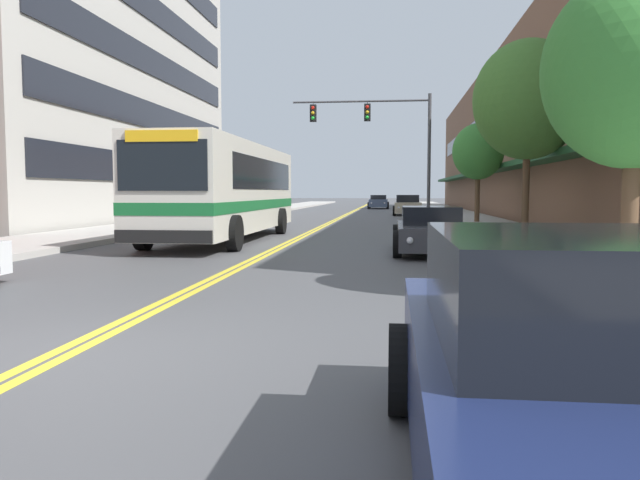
{
  "coord_description": "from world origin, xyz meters",
  "views": [
    {
      "loc": [
        3.29,
        -5.84,
        1.62
      ],
      "look_at": [
        -0.45,
        26.22,
        -0.87
      ],
      "focal_mm": 35.0,
      "sensor_mm": 36.0,
      "label": 1
    }
  ],
  "objects_px": {
    "car_champagne_parked_right_mid": "(407,206)",
    "car_slate_blue_moving_lead": "(378,202)",
    "street_tree_right_mid": "(528,100)",
    "city_bus": "(227,187)",
    "street_tree_right_near": "(635,70)",
    "traffic_signal_mast": "(382,131)",
    "fire_hydrant": "(525,244)",
    "street_tree_right_far": "(478,152)",
    "car_navy_parked_right_foreground": "(597,392)",
    "car_charcoal_parked_left_mid": "(241,213)",
    "car_dark_grey_parked_right_far": "(431,231)"
  },
  "relations": [
    {
      "from": "street_tree_right_mid",
      "to": "car_champagne_parked_right_mid",
      "type": "bearing_deg",
      "value": 97.93
    },
    {
      "from": "car_navy_parked_right_foreground",
      "to": "street_tree_right_mid",
      "type": "xyz_separation_m",
      "value": [
        3.29,
        17.81,
        3.91
      ]
    },
    {
      "from": "car_charcoal_parked_left_mid",
      "to": "car_navy_parked_right_foreground",
      "type": "distance_m",
      "value": 29.11
    },
    {
      "from": "street_tree_right_mid",
      "to": "fire_hydrant",
      "type": "distance_m",
      "value": 9.11
    },
    {
      "from": "car_charcoal_parked_left_mid",
      "to": "street_tree_right_near",
      "type": "xyz_separation_m",
      "value": [
        11.1,
        -21.23,
        2.82
      ]
    },
    {
      "from": "street_tree_right_far",
      "to": "car_dark_grey_parked_right_far",
      "type": "bearing_deg",
      "value": -102.14
    },
    {
      "from": "car_charcoal_parked_left_mid",
      "to": "car_navy_parked_right_foreground",
      "type": "height_order",
      "value": "car_navy_parked_right_foreground"
    },
    {
      "from": "car_navy_parked_right_foreground",
      "to": "car_slate_blue_moving_lead",
      "type": "bearing_deg",
      "value": 92.35
    },
    {
      "from": "car_champagne_parked_right_mid",
      "to": "street_tree_right_far",
      "type": "xyz_separation_m",
      "value": [
        3.09,
        -12.91,
        2.92
      ]
    },
    {
      "from": "car_slate_blue_moving_lead",
      "to": "street_tree_right_far",
      "type": "height_order",
      "value": "street_tree_right_far"
    },
    {
      "from": "car_champagne_parked_right_mid",
      "to": "car_charcoal_parked_left_mid",
      "type": "bearing_deg",
      "value": -122.9
    },
    {
      "from": "city_bus",
      "to": "car_slate_blue_moving_lead",
      "type": "distance_m",
      "value": 40.94
    },
    {
      "from": "city_bus",
      "to": "car_charcoal_parked_left_mid",
      "type": "distance_m",
      "value": 10.54
    },
    {
      "from": "street_tree_right_near",
      "to": "city_bus",
      "type": "bearing_deg",
      "value": 129.61
    },
    {
      "from": "car_champagne_parked_right_mid",
      "to": "car_slate_blue_moving_lead",
      "type": "bearing_deg",
      "value": 98.08
    },
    {
      "from": "street_tree_right_mid",
      "to": "city_bus",
      "type": "bearing_deg",
      "value": -178.42
    },
    {
      "from": "car_dark_grey_parked_right_far",
      "to": "street_tree_right_mid",
      "type": "relative_size",
      "value": 0.74
    },
    {
      "from": "car_slate_blue_moving_lead",
      "to": "fire_hydrant",
      "type": "xyz_separation_m",
      "value": [
        4.05,
        -48.46,
        -0.05
      ]
    },
    {
      "from": "street_tree_right_mid",
      "to": "street_tree_right_far",
      "type": "bearing_deg",
      "value": 90.88
    },
    {
      "from": "car_charcoal_parked_left_mid",
      "to": "street_tree_right_far",
      "type": "relative_size",
      "value": 0.89
    },
    {
      "from": "car_dark_grey_parked_right_far",
      "to": "street_tree_right_far",
      "type": "relative_size",
      "value": 0.98
    },
    {
      "from": "car_slate_blue_moving_lead",
      "to": "traffic_signal_mast",
      "type": "distance_m",
      "value": 27.72
    },
    {
      "from": "city_bus",
      "to": "street_tree_right_far",
      "type": "height_order",
      "value": "street_tree_right_far"
    },
    {
      "from": "traffic_signal_mast",
      "to": "fire_hydrant",
      "type": "height_order",
      "value": "traffic_signal_mast"
    },
    {
      "from": "city_bus",
      "to": "street_tree_right_mid",
      "type": "distance_m",
      "value": 10.26
    },
    {
      "from": "car_champagne_parked_right_mid",
      "to": "street_tree_right_near",
      "type": "relative_size",
      "value": 1.0
    },
    {
      "from": "street_tree_right_near",
      "to": "fire_hydrant",
      "type": "bearing_deg",
      "value": 104.46
    },
    {
      "from": "traffic_signal_mast",
      "to": "street_tree_right_mid",
      "type": "bearing_deg",
      "value": -69.52
    },
    {
      "from": "fire_hydrant",
      "to": "city_bus",
      "type": "bearing_deg",
      "value": 136.76
    },
    {
      "from": "car_champagne_parked_right_mid",
      "to": "fire_hydrant",
      "type": "xyz_separation_m",
      "value": [
        1.63,
        -31.39,
        -0.07
      ]
    },
    {
      "from": "car_champagne_parked_right_mid",
      "to": "city_bus",
      "type": "bearing_deg",
      "value": -105.64
    },
    {
      "from": "car_slate_blue_moving_lead",
      "to": "traffic_signal_mast",
      "type": "relative_size",
      "value": 0.62
    },
    {
      "from": "car_navy_parked_right_foreground",
      "to": "car_champagne_parked_right_mid",
      "type": "xyz_separation_m",
      "value": [
        0.03,
        41.18,
        -0.0
      ]
    },
    {
      "from": "car_navy_parked_right_foreground",
      "to": "street_tree_right_near",
      "type": "height_order",
      "value": "street_tree_right_near"
    },
    {
      "from": "car_charcoal_parked_left_mid",
      "to": "street_tree_right_far",
      "type": "xyz_separation_m",
      "value": [
        11.74,
        0.46,
        3.0
      ]
    },
    {
      "from": "car_navy_parked_right_foreground",
      "to": "car_champagne_parked_right_mid",
      "type": "bearing_deg",
      "value": 89.96
    },
    {
      "from": "car_navy_parked_right_foreground",
      "to": "traffic_signal_mast",
      "type": "bearing_deg",
      "value": 92.95
    },
    {
      "from": "street_tree_right_near",
      "to": "street_tree_right_mid",
      "type": "xyz_separation_m",
      "value": [
        0.8,
        11.23,
        1.18
      ]
    },
    {
      "from": "car_champagne_parked_right_mid",
      "to": "street_tree_right_far",
      "type": "distance_m",
      "value": 13.59
    },
    {
      "from": "car_champagne_parked_right_mid",
      "to": "street_tree_right_mid",
      "type": "xyz_separation_m",
      "value": [
        3.26,
        -23.37,
        3.92
      ]
    },
    {
      "from": "traffic_signal_mast",
      "to": "street_tree_right_near",
      "type": "distance_m",
      "value": 24.68
    },
    {
      "from": "city_bus",
      "to": "car_champagne_parked_right_mid",
      "type": "relative_size",
      "value": 2.49
    },
    {
      "from": "car_slate_blue_moving_lead",
      "to": "street_tree_right_mid",
      "type": "xyz_separation_m",
      "value": [
        5.68,
        -40.43,
        3.94
      ]
    },
    {
      "from": "street_tree_right_far",
      "to": "street_tree_right_near",
      "type": "bearing_deg",
      "value": -91.7
    },
    {
      "from": "car_charcoal_parked_left_mid",
      "to": "street_tree_right_near",
      "type": "bearing_deg",
      "value": -62.39
    },
    {
      "from": "traffic_signal_mast",
      "to": "street_tree_right_near",
      "type": "relative_size",
      "value": 1.59
    },
    {
      "from": "street_tree_right_near",
      "to": "street_tree_right_far",
      "type": "xyz_separation_m",
      "value": [
        0.64,
        21.69,
        0.18
      ]
    },
    {
      "from": "car_navy_parked_right_foreground",
      "to": "fire_hydrant",
      "type": "relative_size",
      "value": 5.66
    },
    {
      "from": "street_tree_right_near",
      "to": "car_navy_parked_right_foreground",
      "type": "bearing_deg",
      "value": -110.68
    },
    {
      "from": "city_bus",
      "to": "traffic_signal_mast",
      "type": "distance_m",
      "value": 14.58
    }
  ]
}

